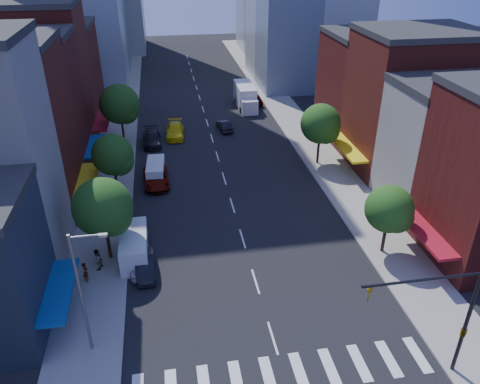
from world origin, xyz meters
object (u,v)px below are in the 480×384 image
(pedestrian_near, at_px, (86,272))
(traffic_car_oncoming, at_px, (224,126))
(cargo_van_near, at_px, (134,247))
(traffic_car_far, at_px, (255,99))
(parked_car_second, at_px, (145,265))
(parked_car_rear, at_px, (152,138))
(box_truck, at_px, (245,97))
(taxi, at_px, (175,131))
(parked_car_third, at_px, (156,178))
(parked_car_front, at_px, (139,262))
(cargo_van_far, at_px, (156,171))
(pedestrian_far, at_px, (97,260))

(pedestrian_near, bearing_deg, traffic_car_oncoming, -32.93)
(cargo_van_near, xyz_separation_m, traffic_car_far, (17.93, 38.65, -0.36))
(parked_car_second, bearing_deg, pedestrian_near, -178.53)
(parked_car_rear, height_order, pedestrian_near, pedestrian_near)
(traffic_car_oncoming, bearing_deg, box_truck, -124.44)
(cargo_van_near, relative_size, box_truck, 0.65)
(taxi, xyz_separation_m, box_truck, (11.55, 10.47, 0.81))
(parked_car_third, bearing_deg, traffic_car_far, 54.68)
(traffic_car_oncoming, bearing_deg, parked_car_front, 61.42)
(cargo_van_far, relative_size, traffic_car_far, 1.01)
(traffic_car_far, bearing_deg, pedestrian_near, 60.62)
(parked_car_front, xyz_separation_m, parked_car_third, (1.56, 14.80, 0.08))
(parked_car_third, relative_size, parked_car_rear, 1.02)
(traffic_car_oncoming, height_order, pedestrian_far, pedestrian_far)
(parked_car_rear, distance_m, cargo_van_near, 24.78)
(parked_car_front, height_order, traffic_car_oncoming, parked_car_front)
(cargo_van_far, xyz_separation_m, pedestrian_near, (-5.59, -17.01, 0.02))
(cargo_van_far, xyz_separation_m, box_truck, (14.24, 22.76, 0.65))
(taxi, bearing_deg, box_truck, 45.81)
(pedestrian_near, bearing_deg, parked_car_rear, -17.29)
(parked_car_second, xyz_separation_m, box_truck, (15.33, 39.32, 0.90))
(parked_car_third, height_order, pedestrian_near, pedestrian_near)
(taxi, distance_m, pedestrian_near, 30.44)
(traffic_car_far, distance_m, pedestrian_near, 46.44)
(cargo_van_near, height_order, box_truck, box_truck)
(traffic_car_oncoming, height_order, pedestrian_near, pedestrian_near)
(parked_car_front, xyz_separation_m, traffic_car_far, (17.56, 40.14, 0.10))
(parked_car_rear, distance_m, cargo_van_far, 10.19)
(cargo_van_far, bearing_deg, taxi, 81.07)
(parked_car_third, xyz_separation_m, parked_car_rear, (-0.39, 11.42, 0.02))
(parked_car_third, bearing_deg, taxi, 75.74)
(taxi, height_order, pedestrian_near, pedestrian_near)
(parked_car_second, relative_size, pedestrian_near, 2.59)
(cargo_van_far, distance_m, traffic_car_far, 28.93)
(parked_car_third, xyz_separation_m, taxi, (2.68, 13.53, 0.03))
(parked_car_rear, xyz_separation_m, traffic_car_far, (16.39, 13.92, -0.01))
(parked_car_third, bearing_deg, box_truck, 56.28)
(parked_car_rear, xyz_separation_m, taxi, (3.07, 2.11, 0.01))
(cargo_van_far, relative_size, pedestrian_near, 2.80)
(cargo_van_near, xyz_separation_m, pedestrian_near, (-3.66, -2.46, -0.16))
(box_truck, bearing_deg, parked_car_second, -110.96)
(parked_car_front, xyz_separation_m, box_truck, (15.79, 38.80, 0.92))
(parked_car_second, bearing_deg, box_truck, 64.51)
(traffic_car_far, distance_m, pedestrian_far, 44.88)
(traffic_car_far, bearing_deg, taxi, 39.90)
(parked_car_third, distance_m, cargo_van_near, 13.46)
(traffic_car_oncoming, bearing_deg, traffic_car_far, -128.97)
(parked_car_third, xyz_separation_m, traffic_car_far, (16.00, 25.34, 0.01))
(parked_car_second, height_order, pedestrian_far, pedestrian_far)
(taxi, xyz_separation_m, traffic_car_far, (13.32, 11.81, -0.02))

